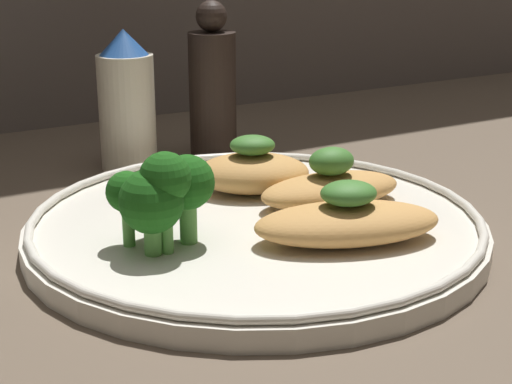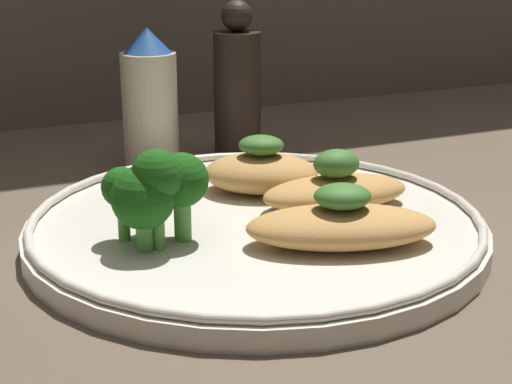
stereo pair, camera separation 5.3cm
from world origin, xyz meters
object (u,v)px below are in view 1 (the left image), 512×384
at_px(pepper_grinder, 213,88).
at_px(plate, 256,225).
at_px(broccoli_bunch, 161,193).
at_px(sauce_bottle, 127,103).

bearing_deg(pepper_grinder, plate, -109.26).
height_order(broccoli_bunch, sauce_bottle, sauce_bottle).
bearing_deg(pepper_grinder, broccoli_bunch, -123.62).
bearing_deg(broccoli_bunch, pepper_grinder, 56.38).
xyz_separation_m(sauce_bottle, pepper_grinder, (0.08, -0.00, 0.01)).
height_order(plate, pepper_grinder, pepper_grinder).
bearing_deg(sauce_bottle, pepper_grinder, -0.00).
relative_size(broccoli_bunch, sauce_bottle, 0.53).
bearing_deg(broccoli_bunch, sauce_bottle, 74.14).
distance_m(plate, sauce_bottle, 0.21).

